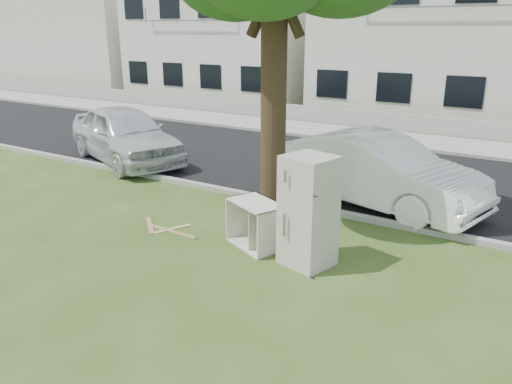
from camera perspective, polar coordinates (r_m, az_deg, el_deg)
The scene contains 16 objects.
ground at distance 9.50m, azimuth -1.48°, elevation -6.19°, with size 120.00×120.00×0.00m, color #304619.
road at distance 14.60m, azimuth 11.51°, elevation 2.26°, with size 120.00×7.00×0.01m, color black.
kerb_near at distance 11.48m, azimuth 5.22°, elevation -1.86°, with size 120.00×0.18×0.12m, color gray.
kerb_far at distance 17.88m, azimuth 15.55°, elevation 4.85°, with size 120.00×0.18×0.12m, color gray.
sidewalk at distance 19.25m, azimuth 16.81°, elevation 5.67°, with size 120.00×2.80×0.01m, color gray.
low_wall at distance 20.71m, azimuth 18.10°, elevation 7.37°, with size 120.00×0.15×0.70m, color gray.
townhouse_left at distance 29.88m, azimuth -2.52°, elevation 17.42°, with size 10.20×8.16×7.04m.
townhouse_center at distance 25.19m, azimuth 21.77°, elevation 16.52°, with size 11.22×8.16×7.44m.
filler_left at distance 39.79m, azimuth -19.73°, elevation 16.15°, with size 16.00×9.00×6.40m, color beige.
fridge at distance 8.51m, azimuth 6.00°, elevation -2.22°, with size 0.80×0.74×1.94m, color beige.
cabinet at distance 9.36m, azimuth 0.06°, elevation -3.68°, with size 1.12×0.69×0.87m, color white.
plank_a at distance 10.26m, azimuth -9.58°, elevation -4.47°, with size 1.25×0.10×0.02m, color olive.
plank_b at distance 10.66m, azimuth -12.02°, elevation -3.75°, with size 0.96×0.10×0.02m, color #A17A54.
plank_c at distance 10.39m, azimuth -9.51°, elevation -4.18°, with size 0.82×0.09×0.02m, color tan.
car_center at distance 11.78m, azimuth 13.56°, elevation 2.41°, with size 1.74×4.99×1.64m, color white.
car_left at distance 15.84m, azimuth -14.76°, elevation 6.42°, with size 2.01×5.00×1.70m, color silver.
Camera 1 is at (4.76, -7.23, 3.92)m, focal length 35.00 mm.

